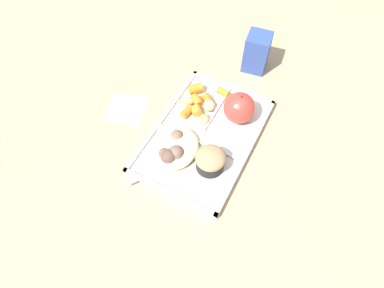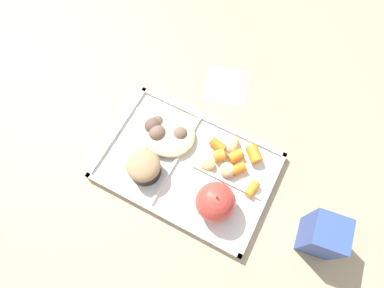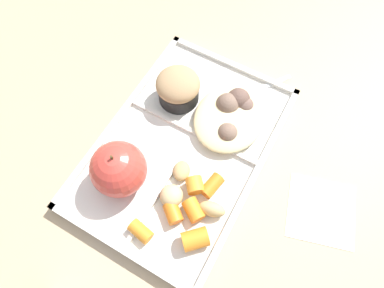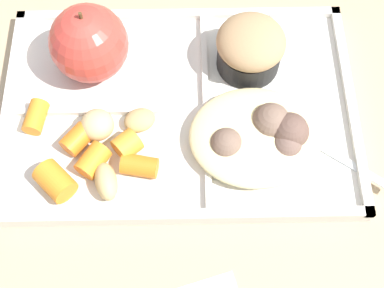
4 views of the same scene
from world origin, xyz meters
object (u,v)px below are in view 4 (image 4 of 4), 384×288
at_px(lunch_tray, 179,110).
at_px(bran_muffin, 250,48).
at_px(green_apple, 89,44).
at_px(plastic_fork, 312,142).

distance_m(lunch_tray, bran_muffin, 0.10).
xyz_separation_m(lunch_tray, green_apple, (-0.09, 0.05, 0.05)).
height_order(lunch_tray, green_apple, green_apple).
xyz_separation_m(lunch_tray, bran_muffin, (0.08, 0.05, 0.04)).
relative_size(green_apple, bran_muffin, 1.22).
xyz_separation_m(lunch_tray, plastic_fork, (0.14, -0.04, 0.01)).
distance_m(green_apple, plastic_fork, 0.25).
bearing_deg(plastic_fork, bran_muffin, 121.73).
xyz_separation_m(green_apple, bran_muffin, (0.17, 0.00, -0.01)).
bearing_deg(plastic_fork, green_apple, 156.81).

